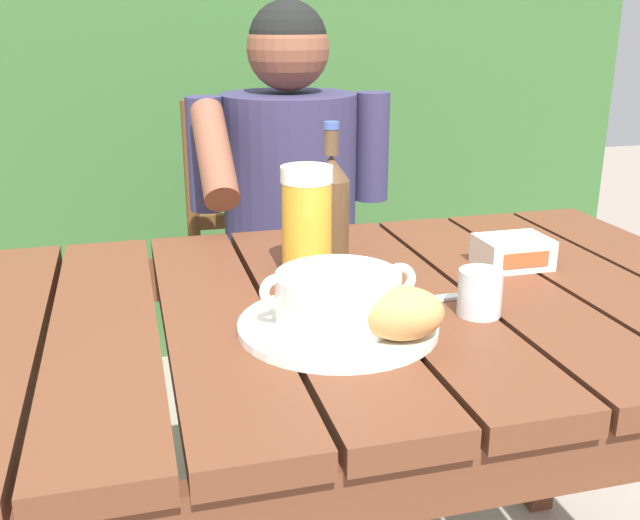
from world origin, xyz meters
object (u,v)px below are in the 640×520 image
beer_glass (307,222)px  table_knife (429,299)px  soup_bowl (339,296)px  beer_bottle (331,209)px  person_eating (293,219)px  butter_tub (513,252)px  chair_near_diner (279,285)px  serving_plate (339,325)px  water_glass_small (480,293)px  bread_roll (403,313)px

beer_glass → table_knife: size_ratio=1.26×
soup_bowl → beer_bottle: 0.28m
beer_glass → person_eating: bearing=79.8°
beer_bottle → butter_tub: (0.31, -0.08, -0.08)m
chair_near_diner → beer_bottle: beer_bottle is taller
person_eating → butter_tub: person_eating is taller
butter_tub → serving_plate: bearing=-153.5°
chair_near_diner → beer_glass: size_ratio=5.18×
person_eating → water_glass_small: bearing=-81.9°
person_eating → beer_bottle: bearing=-95.0°
chair_near_diner → person_eating: 0.31m
bread_roll → butter_tub: (0.30, 0.26, -0.02)m
soup_bowl → beer_glass: 0.23m
chair_near_diner → soup_bowl: (-0.11, -0.96, 0.34)m
person_eating → serving_plate: person_eating is taller
beer_bottle → water_glass_small: size_ratio=3.68×
person_eating → table_knife: bearing=-85.2°
person_eating → table_knife: 0.69m
chair_near_diner → water_glass_small: bearing=-83.8°
person_eating → water_glass_small: 0.77m
beer_bottle → butter_tub: bearing=-15.0°
beer_bottle → butter_tub: size_ratio=2.09×
chair_near_diner → table_knife: size_ratio=6.51×
water_glass_small → table_knife: size_ratio=0.46×
serving_plate → water_glass_small: water_glass_small is taller
chair_near_diner → serving_plate: 1.01m
serving_plate → beer_bottle: beer_bottle is taller
water_glass_small → table_knife: bearing=126.5°
beer_bottle → butter_tub: beer_bottle is taller
serving_plate → butter_tub: size_ratio=2.33×
water_glass_small → butter_tub: (0.16, 0.18, -0.01)m
table_knife → soup_bowl: bearing=-158.2°
chair_near_diner → beer_bottle: (-0.05, -0.69, 0.39)m
chair_near_diner → bread_roll: 1.08m
chair_near_diner → beer_glass: 0.83m
serving_plate → soup_bowl: soup_bowl is taller
chair_near_diner → bread_roll: bearing=-92.5°
beer_bottle → butter_tub: 0.33m
soup_bowl → beer_bottle: (0.06, 0.27, 0.05)m
person_eating → serving_plate: 0.76m
person_eating → beer_glass: bearing=-100.2°
person_eating → butter_tub: (0.26, -0.57, 0.07)m
serving_plate → beer_bottle: bearing=76.7°
beer_glass → butter_tub: beer_glass is taller
soup_bowl → person_eating: bearing=82.0°
person_eating → beer_bottle: 0.51m
water_glass_small → table_knife: (-0.05, 0.07, -0.03)m
butter_tub → table_knife: bearing=-150.1°
bread_roll → table_knife: 0.18m
serving_plate → beer_glass: 0.24m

